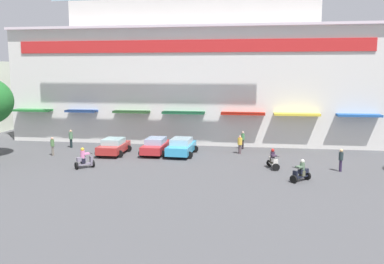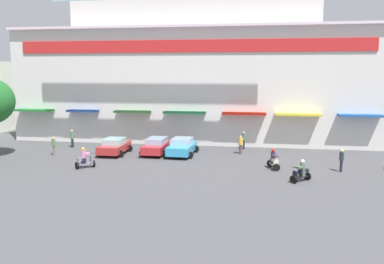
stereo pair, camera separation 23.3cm
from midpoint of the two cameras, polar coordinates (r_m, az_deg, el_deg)
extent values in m
plane|color=#49494C|center=(21.83, -7.73, -10.11)|extent=(128.00, 128.00, 0.00)
cube|color=silver|center=(43.28, 1.00, 6.72)|extent=(35.79, 12.16, 10.96)
cube|color=red|center=(37.25, -0.34, 12.23)|extent=(32.93, 0.12, 1.13)
cube|color=silver|center=(37.36, -0.36, 15.00)|extent=(35.79, 0.70, 0.24)
cube|color=#246F30|center=(42.24, -21.51, 2.95)|extent=(3.74, 1.10, 0.20)
cube|color=#284888|center=(39.92, -15.23, 2.95)|extent=(2.99, 1.10, 0.20)
cube|color=#346633|center=(38.14, -8.36, 2.90)|extent=(3.42, 1.10, 0.20)
cube|color=#1F663C|center=(36.95, -0.92, 2.81)|extent=(3.92, 1.10, 0.20)
cube|color=red|center=(36.41, 7.65, 2.64)|extent=(3.97, 1.10, 0.20)
cube|color=gold|center=(36.61, 15.14, 2.45)|extent=(4.01, 1.10, 0.20)
cube|color=#204F96|center=(37.54, 23.18, 2.19)|extent=(3.70, 1.10, 0.20)
cube|color=#AC2B29|center=(34.38, -10.86, -2.19)|extent=(1.85, 3.84, 0.63)
cube|color=#97C3C3|center=(34.29, -10.89, -1.28)|extent=(1.58, 1.93, 0.47)
cylinder|color=black|center=(35.84, -11.59, -2.23)|extent=(0.60, 0.17, 0.60)
cylinder|color=black|center=(35.26, -8.82, -2.34)|extent=(0.60, 0.17, 0.60)
cylinder|color=black|center=(33.67, -12.98, -2.99)|extent=(0.60, 0.17, 0.60)
cylinder|color=black|center=(33.05, -10.04, -3.11)|extent=(0.60, 0.17, 0.60)
cube|color=#B5272B|center=(34.04, -4.90, -2.17)|extent=(1.74, 4.17, 0.64)
cube|color=#93ABCC|center=(33.94, -4.91, -1.24)|extent=(1.49, 2.09, 0.48)
cylinder|color=black|center=(35.53, -5.72, -2.19)|extent=(0.60, 0.17, 0.60)
cylinder|color=black|center=(35.13, -3.02, -2.28)|extent=(0.60, 0.17, 0.60)
cylinder|color=black|center=(33.11, -6.88, -3.02)|extent=(0.60, 0.17, 0.60)
cylinder|color=black|center=(32.67, -4.00, -3.14)|extent=(0.60, 0.17, 0.60)
cube|color=#3498C8|center=(33.42, -1.23, -2.31)|extent=(1.99, 4.25, 0.68)
cube|color=#9EBECB|center=(33.31, -1.24, -1.32)|extent=(1.65, 2.15, 0.49)
cylinder|color=black|center=(34.92, -2.24, -2.35)|extent=(0.61, 0.19, 0.60)
cylinder|color=black|center=(34.54, 0.72, -2.46)|extent=(0.61, 0.19, 0.60)
cylinder|color=black|center=(32.46, -3.31, -3.21)|extent=(0.61, 0.19, 0.60)
cylinder|color=black|center=(32.05, -0.13, -3.35)|extent=(0.61, 0.19, 0.60)
cylinder|color=black|center=(30.28, -13.75, -4.41)|extent=(0.46, 0.48, 0.52)
cylinder|color=black|center=(29.91, -15.95, -4.66)|extent=(0.46, 0.48, 0.52)
cube|color=gray|center=(30.07, -14.85, -4.42)|extent=(0.98, 0.93, 0.10)
cube|color=gray|center=(29.92, -15.28, -3.75)|extent=(0.71, 0.68, 0.28)
cube|color=gray|center=(30.19, -13.98, -3.99)|extent=(0.32, 0.33, 0.69)
cylinder|color=black|center=(30.08, -13.98, -2.97)|extent=(0.38, 0.41, 0.04)
cube|color=black|center=(29.98, -15.09, -3.95)|extent=(0.42, 0.43, 0.36)
cylinder|color=pink|center=(29.88, -15.13, -3.10)|extent=(0.45, 0.45, 0.55)
sphere|color=gold|center=(29.81, -15.15, -2.37)|extent=(0.25, 0.25, 0.25)
cube|color=pink|center=(29.96, -14.64, -3.00)|extent=(0.55, 0.55, 0.10)
cylinder|color=black|center=(26.03, 14.62, -6.60)|extent=(0.47, 0.47, 0.52)
cylinder|color=black|center=(27.06, 16.45, -6.09)|extent=(0.47, 0.47, 0.52)
cube|color=black|center=(26.53, 15.56, -6.22)|extent=(1.04, 1.03, 0.10)
cube|color=black|center=(26.63, 15.92, -5.44)|extent=(0.75, 0.74, 0.28)
cube|color=black|center=(26.08, 14.82, -6.12)|extent=(0.32, 0.33, 0.64)
cylinder|color=black|center=(25.94, 14.83, -5.00)|extent=(0.39, 0.39, 0.04)
cube|color=#52543F|center=(26.58, 15.76, -5.73)|extent=(0.42, 0.42, 0.36)
cylinder|color=#516B52|center=(26.48, 15.80, -4.82)|extent=(0.45, 0.45, 0.50)
sphere|color=silver|center=(26.39, 15.83, -4.06)|extent=(0.25, 0.25, 0.25)
cube|color=#516B52|center=(26.24, 15.40, -4.87)|extent=(0.55, 0.55, 0.10)
cylinder|color=black|center=(28.88, 12.24, -4.99)|extent=(0.54, 0.28, 0.52)
cylinder|color=black|center=(30.11, 11.39, -4.40)|extent=(0.54, 0.28, 0.52)
cube|color=silver|center=(29.48, 11.81, -4.58)|extent=(0.60, 1.21, 0.10)
cube|color=silver|center=(29.63, 11.68, -3.82)|extent=(0.50, 0.81, 0.28)
cube|color=silver|center=(28.95, 12.16, -4.53)|extent=(0.35, 0.22, 0.65)
cylinder|color=black|center=(28.81, 12.21, -3.51)|extent=(0.51, 0.18, 0.04)
cube|color=#2A251B|center=(29.55, 11.74, -4.09)|extent=(0.39, 0.36, 0.36)
cylinder|color=#38273D|center=(29.46, 11.77, -3.28)|extent=(0.40, 0.40, 0.50)
sphere|color=red|center=(29.39, 11.79, -2.60)|extent=(0.25, 0.25, 0.25)
cube|color=#38273D|center=(29.18, 11.95, -3.35)|extent=(0.45, 0.52, 0.10)
cylinder|color=#534146|center=(34.25, 7.17, -2.47)|extent=(0.26, 0.26, 0.78)
cylinder|color=gold|center=(34.12, 7.20, -1.35)|extent=(0.42, 0.42, 0.58)
sphere|color=tan|center=(34.05, 7.21, -0.69)|extent=(0.21, 0.21, 0.21)
cylinder|color=black|center=(38.37, -16.60, -1.54)|extent=(0.27, 0.27, 0.81)
cylinder|color=#4E7653|center=(38.25, -16.65, -0.48)|extent=(0.43, 0.43, 0.63)
sphere|color=tan|center=(38.19, -16.68, 0.16)|extent=(0.23, 0.23, 0.23)
cylinder|color=#2A2327|center=(36.29, 7.60, -1.80)|extent=(0.27, 0.27, 0.83)
cylinder|color=#417C4A|center=(36.17, 7.63, -0.70)|extent=(0.43, 0.43, 0.58)
sphere|color=tan|center=(36.11, 7.64, -0.08)|extent=(0.22, 0.22, 0.22)
cylinder|color=slate|center=(35.27, -19.02, -2.55)|extent=(0.26, 0.26, 0.80)
cylinder|color=#4F7845|center=(35.15, -19.07, -1.47)|extent=(0.41, 0.41, 0.55)
sphere|color=tan|center=(35.08, -19.11, -0.85)|extent=(0.21, 0.21, 0.21)
cylinder|color=#2C203C|center=(29.92, 20.81, -4.59)|extent=(0.20, 0.20, 0.83)
cylinder|color=#233133|center=(29.78, 20.88, -3.29)|extent=(0.32, 0.32, 0.56)
sphere|color=tan|center=(29.70, 20.93, -2.54)|extent=(0.23, 0.23, 0.23)
camera|label=1|loc=(0.12, -89.75, 0.04)|focal=37.19mm
camera|label=2|loc=(0.12, 90.25, -0.04)|focal=37.19mm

